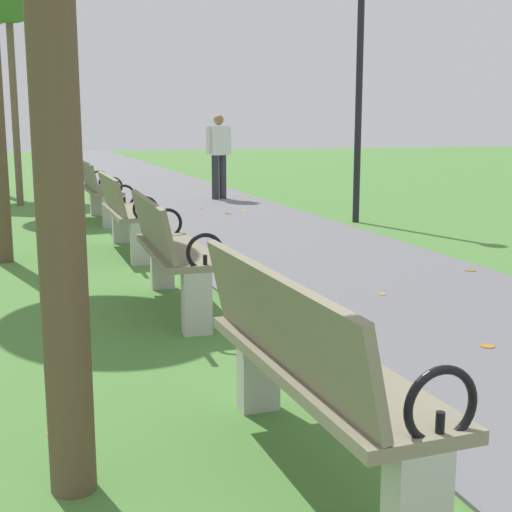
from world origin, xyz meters
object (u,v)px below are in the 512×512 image
object	(u,v)px
lamp_post	(360,65)
park_bench_3	(170,250)
pedestrian_walking	(219,152)
park_bench_5	(99,189)
park_bench_2	(309,366)
park_bench_4	(124,211)

from	to	relation	value
lamp_post	park_bench_3	bearing A→B (deg)	-131.25
pedestrian_walking	park_bench_5	bearing A→B (deg)	-136.51
park_bench_5	pedestrian_walking	bearing A→B (deg)	43.49
park_bench_2	park_bench_3	world-z (taller)	same
pedestrian_walking	park_bench_2	bearing A→B (deg)	-103.26
park_bench_5	park_bench_2	bearing A→B (deg)	-90.00
park_bench_3	park_bench_5	size ratio (longest dim) A/B	1.00
pedestrian_walking	lamp_post	world-z (taller)	lamp_post
pedestrian_walking	park_bench_4	bearing A→B (deg)	-115.80
park_bench_2	park_bench_5	size ratio (longest dim) A/B	1.00
park_bench_4	park_bench_5	size ratio (longest dim) A/B	1.00
pedestrian_walking	lamp_post	size ratio (longest dim) A/B	0.47
park_bench_4	lamp_post	xyz separation A→B (m)	(3.67, 1.54, 1.82)
park_bench_2	park_bench_4	size ratio (longest dim) A/B	1.01
park_bench_2	park_bench_4	distance (m)	5.54
park_bench_2	lamp_post	bearing A→B (deg)	62.58
park_bench_2	park_bench_5	distance (m)	8.39
park_bench_2	pedestrian_walking	distance (m)	11.11
park_bench_4	pedestrian_walking	xyz separation A→B (m)	(2.55, 5.26, 0.44)
park_bench_3	park_bench_5	distance (m)	5.50
park_bench_3	pedestrian_walking	world-z (taller)	pedestrian_walking
park_bench_5	park_bench_3	bearing A→B (deg)	-90.00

